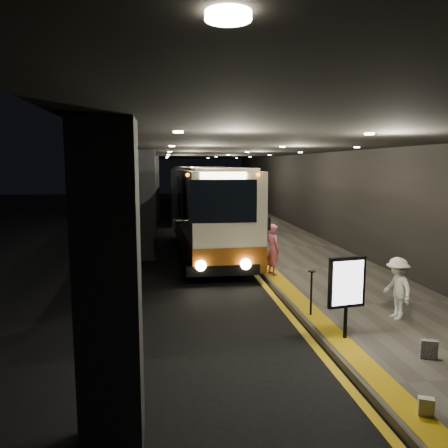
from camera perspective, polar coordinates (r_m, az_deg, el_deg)
ground at (r=14.27m, az=-4.50°, el=-7.78°), size 90.00×90.00×0.00m
lane_line_white at (r=19.14m, az=-10.76°, el=-3.86°), size 0.12×50.00×0.01m
kerb_stripe_yellow at (r=19.36m, az=1.62°, el=-3.59°), size 0.18×50.00×0.01m
sidewalk at (r=19.87m, az=8.47°, el=-3.17°), size 4.50×50.00×0.15m
tactile_strip at (r=19.42m, az=3.08°, el=-3.11°), size 0.50×50.00×0.01m
terminal_wall at (r=20.28m, az=14.78°, el=5.20°), size 0.10×50.00×6.00m
support_columns at (r=17.82m, az=-10.14°, el=2.44°), size 0.80×24.80×4.40m
canopy at (r=19.02m, az=2.12°, el=10.12°), size 9.00×50.00×0.40m
coach_main at (r=19.11m, az=-2.37°, el=1.49°), size 2.84×11.64×3.60m
coach_second at (r=32.17m, az=-4.38°, el=3.90°), size 2.39×10.99×3.45m
passenger_boarding at (r=14.68m, az=6.40°, el=-3.32°), size 0.57×0.72×1.72m
passenger_waiting_white at (r=11.30m, az=21.69°, el=-7.79°), size 0.51×0.99×1.49m
bag_polka at (r=9.47m, az=25.19°, el=-14.59°), size 0.33×0.23×0.37m
bag_plain at (r=7.57m, az=24.87°, el=-20.83°), size 0.25×0.21×0.27m
info_sign at (r=9.57m, az=15.77°, el=-7.55°), size 0.84×0.24×1.77m
stanchion_post at (r=10.98m, az=11.32°, el=-8.87°), size 0.05×0.05×1.11m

